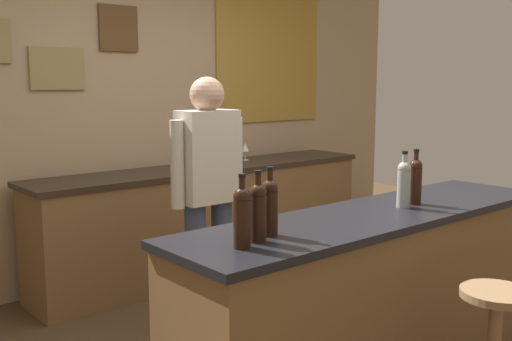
{
  "coord_description": "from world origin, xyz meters",
  "views": [
    {
      "loc": [
        -2.43,
        -2.29,
        1.59
      ],
      "look_at": [
        -0.1,
        0.45,
        1.05
      ],
      "focal_mm": 41.65,
      "sensor_mm": 36.0,
      "label": 1
    }
  ],
  "objects_px": {
    "wine_bottle_a": "(242,215)",
    "wine_bottle_e": "(415,180)",
    "bar_stool": "(494,337)",
    "wine_glass_a": "(236,149)",
    "wine_bottle_c": "(270,205)",
    "wine_glass_b": "(245,148)",
    "wine_bottle_b": "(258,210)",
    "wine_bottle_d": "(404,182)",
    "bartender": "(208,189)"
  },
  "relations": [
    {
      "from": "wine_bottle_d",
      "to": "wine_glass_b",
      "type": "height_order",
      "value": "wine_bottle_d"
    },
    {
      "from": "wine_glass_b",
      "to": "wine_bottle_e",
      "type": "bearing_deg",
      "value": -104.19
    },
    {
      "from": "wine_bottle_c",
      "to": "wine_bottle_e",
      "type": "relative_size",
      "value": 1.0
    },
    {
      "from": "wine_bottle_b",
      "to": "wine_glass_b",
      "type": "distance_m",
      "value": 2.77
    },
    {
      "from": "bartender",
      "to": "wine_bottle_c",
      "type": "bearing_deg",
      "value": -111.4
    },
    {
      "from": "bar_stool",
      "to": "wine_bottle_c",
      "type": "bearing_deg",
      "value": 137.92
    },
    {
      "from": "wine_bottle_b",
      "to": "wine_bottle_c",
      "type": "height_order",
      "value": "same"
    },
    {
      "from": "wine_bottle_c",
      "to": "wine_glass_a",
      "type": "relative_size",
      "value": 1.97
    },
    {
      "from": "bar_stool",
      "to": "wine_glass_b",
      "type": "height_order",
      "value": "wine_glass_b"
    },
    {
      "from": "bar_stool",
      "to": "wine_bottle_d",
      "type": "xyz_separation_m",
      "value": [
        0.19,
        0.65,
        0.6
      ]
    },
    {
      "from": "bar_stool",
      "to": "bartender",
      "type": "bearing_deg",
      "value": 101.59
    },
    {
      "from": "wine_bottle_c",
      "to": "wine_bottle_d",
      "type": "distance_m",
      "value": 0.94
    },
    {
      "from": "wine_bottle_c",
      "to": "wine_bottle_e",
      "type": "bearing_deg",
      "value": -0.45
    },
    {
      "from": "bar_stool",
      "to": "wine_bottle_d",
      "type": "distance_m",
      "value": 0.9
    },
    {
      "from": "wine_bottle_c",
      "to": "wine_bottle_a",
      "type": "bearing_deg",
      "value": -161.18
    },
    {
      "from": "wine_glass_a",
      "to": "wine_glass_b",
      "type": "distance_m",
      "value": 0.13
    },
    {
      "from": "wine_bottle_a",
      "to": "wine_bottle_e",
      "type": "height_order",
      "value": "same"
    },
    {
      "from": "wine_bottle_e",
      "to": "wine_glass_a",
      "type": "bearing_deg",
      "value": 78.85
    },
    {
      "from": "wine_bottle_a",
      "to": "wine_bottle_c",
      "type": "distance_m",
      "value": 0.23
    },
    {
      "from": "wine_bottle_b",
      "to": "wine_glass_a",
      "type": "height_order",
      "value": "wine_bottle_b"
    },
    {
      "from": "wine_bottle_b",
      "to": "wine_bottle_d",
      "type": "relative_size",
      "value": 1.0
    },
    {
      "from": "wine_glass_a",
      "to": "wine_bottle_c",
      "type": "bearing_deg",
      "value": -125.09
    },
    {
      "from": "bar_stool",
      "to": "wine_glass_a",
      "type": "height_order",
      "value": "wine_glass_a"
    },
    {
      "from": "wine_bottle_c",
      "to": "wine_glass_a",
      "type": "bearing_deg",
      "value": 54.91
    },
    {
      "from": "wine_bottle_e",
      "to": "wine_glass_a",
      "type": "xyz_separation_m",
      "value": [
        0.42,
        2.11,
        -0.05
      ]
    },
    {
      "from": "bartender",
      "to": "wine_bottle_c",
      "type": "distance_m",
      "value": 1.1
    },
    {
      "from": "wine_bottle_b",
      "to": "wine_bottle_c",
      "type": "distance_m",
      "value": 0.12
    },
    {
      "from": "wine_bottle_a",
      "to": "wine_bottle_e",
      "type": "bearing_deg",
      "value": 2.92
    },
    {
      "from": "wine_bottle_b",
      "to": "wine_bottle_e",
      "type": "relative_size",
      "value": 1.0
    },
    {
      "from": "wine_bottle_c",
      "to": "wine_glass_a",
      "type": "xyz_separation_m",
      "value": [
        1.48,
        2.11,
        -0.05
      ]
    },
    {
      "from": "wine_bottle_a",
      "to": "wine_glass_b",
      "type": "relative_size",
      "value": 1.97
    },
    {
      "from": "bar_stool",
      "to": "wine_bottle_b",
      "type": "relative_size",
      "value": 2.22
    },
    {
      "from": "wine_bottle_c",
      "to": "wine_glass_a",
      "type": "distance_m",
      "value": 2.57
    },
    {
      "from": "wine_bottle_a",
      "to": "wine_bottle_c",
      "type": "xyz_separation_m",
      "value": [
        0.22,
        0.07,
        0.0
      ]
    },
    {
      "from": "wine_bottle_d",
      "to": "wine_glass_b",
      "type": "xyz_separation_m",
      "value": [
        0.67,
        2.16,
        -0.05
      ]
    },
    {
      "from": "wine_bottle_e",
      "to": "wine_glass_b",
      "type": "xyz_separation_m",
      "value": [
        0.54,
        2.14,
        -0.05
      ]
    },
    {
      "from": "wine_bottle_a",
      "to": "wine_bottle_c",
      "type": "bearing_deg",
      "value": 18.82
    },
    {
      "from": "wine_bottle_d",
      "to": "wine_glass_a",
      "type": "xyz_separation_m",
      "value": [
        0.54,
        2.13,
        -0.05
      ]
    },
    {
      "from": "wine_bottle_a",
      "to": "wine_bottle_c",
      "type": "height_order",
      "value": "same"
    },
    {
      "from": "bartender",
      "to": "wine_bottle_c",
      "type": "xyz_separation_m",
      "value": [
        -0.4,
        -1.02,
        0.12
      ]
    },
    {
      "from": "wine_glass_a",
      "to": "wine_bottle_a",
      "type": "bearing_deg",
      "value": -127.87
    },
    {
      "from": "bar_stool",
      "to": "wine_bottle_e",
      "type": "distance_m",
      "value": 0.95
    },
    {
      "from": "bartender",
      "to": "wine_glass_a",
      "type": "height_order",
      "value": "bartender"
    },
    {
      "from": "bar_stool",
      "to": "wine_bottle_e",
      "type": "bearing_deg",
      "value": 64.52
    },
    {
      "from": "wine_bottle_b",
      "to": "wine_bottle_c",
      "type": "xyz_separation_m",
      "value": [
        0.11,
        0.05,
        0.0
      ]
    },
    {
      "from": "bar_stool",
      "to": "wine_bottle_c",
      "type": "xyz_separation_m",
      "value": [
        -0.75,
        0.67,
        0.6
      ]
    },
    {
      "from": "wine_bottle_c",
      "to": "wine_glass_b",
      "type": "relative_size",
      "value": 1.97
    },
    {
      "from": "bar_stool",
      "to": "wine_bottle_c",
      "type": "height_order",
      "value": "wine_bottle_c"
    },
    {
      "from": "wine_bottle_a",
      "to": "wine_bottle_d",
      "type": "xyz_separation_m",
      "value": [
        1.15,
        0.05,
        0.0
      ]
    },
    {
      "from": "bar_stool",
      "to": "wine_bottle_a",
      "type": "relative_size",
      "value": 2.22
    }
  ]
}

